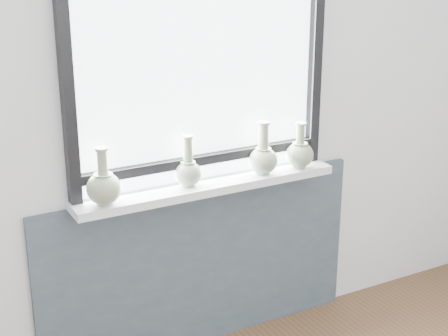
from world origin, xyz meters
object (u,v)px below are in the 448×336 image
vase_c (263,157)px  vase_d (300,153)px  vase_a (104,186)px  vase_b (188,170)px  windowsill (208,186)px

vase_c → vase_d: size_ratio=1.13×
vase_a → vase_b: (0.42, 0.03, -0.01)m
vase_d → vase_b: bearing=177.4°
vase_a → vase_c: 0.81m
vase_d → windowsill: bearing=177.3°
windowsill → vase_c: bearing=-3.3°
vase_c → vase_d: vase_c is taller
windowsill → vase_b: 0.14m
vase_b → vase_c: (0.39, -0.02, 0.01)m
vase_b → windowsill: bearing=-2.0°
windowsill → vase_c: size_ratio=5.04×
vase_a → vase_c: size_ratio=0.98×
vase_c → vase_a: bearing=-179.3°
vase_a → vase_d: 1.02m
vase_a → vase_c: vase_c is taller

